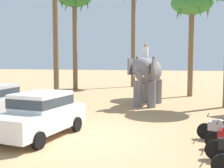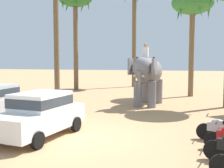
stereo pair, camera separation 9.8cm
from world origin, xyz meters
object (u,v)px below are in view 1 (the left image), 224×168
(elephant_with_mahout, at_px, (147,74))
(palm_tree_behind_elephant, at_px, (192,6))
(motorcycle_fourth_in_row, at_px, (222,128))
(palm_tree_near_hut, at_px, (74,0))
(car_sedan_foreground, at_px, (41,113))

(elephant_with_mahout, xyz_separation_m, palm_tree_behind_elephant, (2.95, 5.14, 5.01))
(elephant_with_mahout, xyz_separation_m, motorcycle_fourth_in_row, (3.29, -7.47, -1.53))
(motorcycle_fourth_in_row, xyz_separation_m, palm_tree_near_hut, (-10.52, 14.81, 7.73))
(palm_tree_behind_elephant, bearing_deg, palm_tree_near_hut, 167.77)
(palm_tree_behind_elephant, height_order, palm_tree_near_hut, palm_tree_near_hut)
(elephant_with_mahout, bearing_deg, car_sedan_foreground, -112.38)
(palm_tree_behind_elephant, bearing_deg, elephant_with_mahout, -119.86)
(car_sedan_foreground, relative_size, palm_tree_behind_elephant, 0.53)
(motorcycle_fourth_in_row, xyz_separation_m, palm_tree_behind_elephant, (-0.35, 12.61, 6.53))
(motorcycle_fourth_in_row, relative_size, palm_tree_near_hut, 0.19)
(palm_tree_near_hut, bearing_deg, car_sedan_foreground, -76.20)
(motorcycle_fourth_in_row, bearing_deg, car_sedan_foreground, -173.42)
(elephant_with_mahout, height_order, palm_tree_behind_elephant, palm_tree_behind_elephant)
(elephant_with_mahout, distance_m, palm_tree_behind_elephant, 7.75)
(motorcycle_fourth_in_row, bearing_deg, elephant_with_mahout, 113.79)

